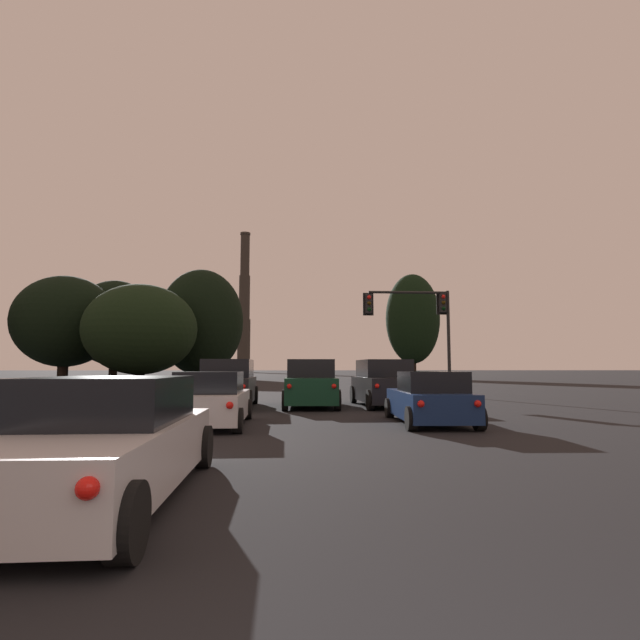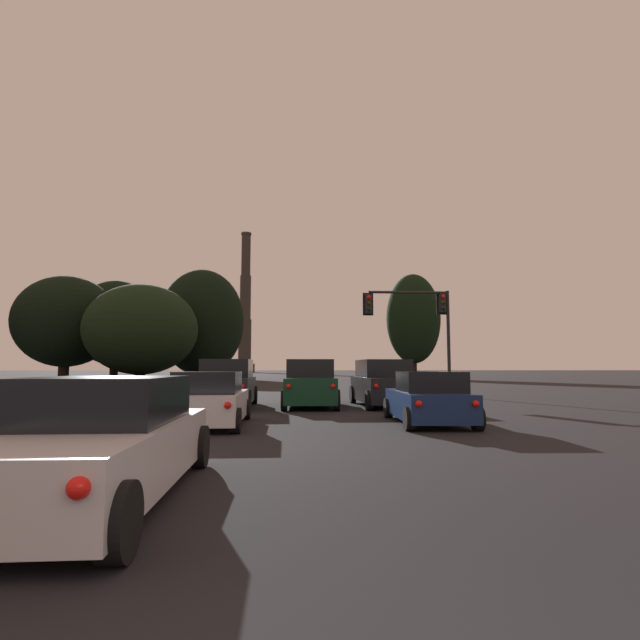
{
  "view_description": "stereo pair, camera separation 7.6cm",
  "coord_description": "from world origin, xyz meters",
  "px_view_note": "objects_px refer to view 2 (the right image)",
  "views": [
    {
      "loc": [
        -0.79,
        -1.11,
        1.54
      ],
      "look_at": [
        0.96,
        31.02,
        4.62
      ],
      "focal_mm": 28.0,
      "sensor_mm": 36.0,
      "label": 1
    },
    {
      "loc": [
        -0.72,
        -1.11,
        1.54
      ],
      "look_at": [
        0.96,
        31.02,
        4.62
      ],
      "focal_mm": 28.0,
      "sensor_mm": 36.0,
      "label": 2
    }
  ],
  "objects_px": {
    "traffic_light_overhead_right": "(420,315)",
    "smokestack": "(245,317)",
    "sedan_left_lane_third": "(98,442)",
    "suv_left_lane_front": "(227,384)",
    "hatchback_right_lane_second": "(428,400)",
    "hatchback_left_lane_second": "(210,401)",
    "suv_center_lane_front": "(310,384)",
    "suv_right_lane_front": "(383,384)"
  },
  "relations": [
    {
      "from": "hatchback_left_lane_second",
      "to": "suv_right_lane_front",
      "type": "distance_m",
      "value": 8.77
    },
    {
      "from": "traffic_light_overhead_right",
      "to": "smokestack",
      "type": "relative_size",
      "value": 0.12
    },
    {
      "from": "traffic_light_overhead_right",
      "to": "hatchback_left_lane_second",
      "type": "bearing_deg",
      "value": -124.5
    },
    {
      "from": "hatchback_left_lane_second",
      "to": "hatchback_right_lane_second",
      "type": "bearing_deg",
      "value": 1.15
    },
    {
      "from": "traffic_light_overhead_right",
      "to": "smokestack",
      "type": "bearing_deg",
      "value": 99.38
    },
    {
      "from": "hatchback_left_lane_second",
      "to": "suv_left_lane_front",
      "type": "xyz_separation_m",
      "value": [
        -0.36,
        6.19,
        0.23
      ]
    },
    {
      "from": "suv_right_lane_front",
      "to": "smokestack",
      "type": "bearing_deg",
      "value": 95.67
    },
    {
      "from": "smokestack",
      "to": "sedan_left_lane_third",
      "type": "bearing_deg",
      "value": -84.98
    },
    {
      "from": "sedan_left_lane_third",
      "to": "suv_right_lane_front",
      "type": "bearing_deg",
      "value": 66.02
    },
    {
      "from": "suv_left_lane_front",
      "to": "suv_center_lane_front",
      "type": "relative_size",
      "value": 1.0
    },
    {
      "from": "sedan_left_lane_third",
      "to": "suv_center_lane_front",
      "type": "height_order",
      "value": "suv_center_lane_front"
    },
    {
      "from": "suv_center_lane_front",
      "to": "traffic_light_overhead_right",
      "type": "relative_size",
      "value": 0.86
    },
    {
      "from": "hatchback_right_lane_second",
      "to": "suv_left_lane_front",
      "type": "xyz_separation_m",
      "value": [
        -6.29,
        5.97,
        0.23
      ]
    },
    {
      "from": "suv_center_lane_front",
      "to": "smokestack",
      "type": "distance_m",
      "value": 150.25
    },
    {
      "from": "traffic_light_overhead_right",
      "to": "suv_left_lane_front",
      "type": "bearing_deg",
      "value": -143.42
    },
    {
      "from": "hatchback_right_lane_second",
      "to": "suv_right_lane_front",
      "type": "bearing_deg",
      "value": 92.79
    },
    {
      "from": "hatchback_left_lane_second",
      "to": "suv_center_lane_front",
      "type": "height_order",
      "value": "suv_center_lane_front"
    },
    {
      "from": "hatchback_left_lane_second",
      "to": "suv_center_lane_front",
      "type": "bearing_deg",
      "value": 65.19
    },
    {
      "from": "smokestack",
      "to": "hatchback_left_lane_second",
      "type": "bearing_deg",
      "value": -84.71
    },
    {
      "from": "sedan_left_lane_third",
      "to": "suv_left_lane_front",
      "type": "distance_m",
      "value": 13.58
    },
    {
      "from": "hatchback_right_lane_second",
      "to": "smokestack",
      "type": "relative_size",
      "value": 0.09
    },
    {
      "from": "suv_center_lane_front",
      "to": "suv_left_lane_front",
      "type": "bearing_deg",
      "value": -174.09
    },
    {
      "from": "traffic_light_overhead_right",
      "to": "suv_right_lane_front",
      "type": "bearing_deg",
      "value": -116.15
    },
    {
      "from": "hatchback_left_lane_second",
      "to": "smokestack",
      "type": "xyz_separation_m",
      "value": [
        -14.32,
        154.67,
        18.0
      ]
    },
    {
      "from": "sedan_left_lane_third",
      "to": "suv_right_lane_front",
      "type": "height_order",
      "value": "suv_right_lane_front"
    },
    {
      "from": "suv_right_lane_front",
      "to": "traffic_light_overhead_right",
      "type": "distance_m",
      "value": 8.16
    },
    {
      "from": "suv_left_lane_front",
      "to": "smokestack",
      "type": "distance_m",
      "value": 150.19
    },
    {
      "from": "suv_left_lane_front",
      "to": "traffic_light_overhead_right",
      "type": "bearing_deg",
      "value": 35.59
    },
    {
      "from": "suv_left_lane_front",
      "to": "suv_center_lane_front",
      "type": "height_order",
      "value": "same"
    },
    {
      "from": "suv_right_lane_front",
      "to": "suv_left_lane_front",
      "type": "xyz_separation_m",
      "value": [
        -6.17,
        -0.37,
        0.0
      ]
    },
    {
      "from": "sedan_left_lane_third",
      "to": "traffic_light_overhead_right",
      "type": "xyz_separation_m",
      "value": [
        9.14,
        20.57,
        3.71
      ]
    },
    {
      "from": "hatchback_right_lane_second",
      "to": "suv_left_lane_front",
      "type": "bearing_deg",
      "value": 138.25
    },
    {
      "from": "hatchback_left_lane_second",
      "to": "hatchback_right_lane_second",
      "type": "distance_m",
      "value": 5.93
    },
    {
      "from": "hatchback_right_lane_second",
      "to": "suv_right_lane_front",
      "type": "relative_size",
      "value": 0.84
    },
    {
      "from": "hatchback_left_lane_second",
      "to": "suv_center_lane_front",
      "type": "relative_size",
      "value": 0.84
    },
    {
      "from": "smokestack",
      "to": "traffic_light_overhead_right",
      "type": "bearing_deg",
      "value": -80.62
    },
    {
      "from": "suv_right_lane_front",
      "to": "traffic_light_overhead_right",
      "type": "height_order",
      "value": "traffic_light_overhead_right"
    },
    {
      "from": "hatchback_left_lane_second",
      "to": "smokestack",
      "type": "height_order",
      "value": "smokestack"
    },
    {
      "from": "suv_center_lane_front",
      "to": "smokestack",
      "type": "bearing_deg",
      "value": 97.58
    },
    {
      "from": "suv_left_lane_front",
      "to": "traffic_light_overhead_right",
      "type": "relative_size",
      "value": 0.86
    },
    {
      "from": "hatchback_left_lane_second",
      "to": "suv_left_lane_front",
      "type": "relative_size",
      "value": 0.84
    },
    {
      "from": "hatchback_left_lane_second",
      "to": "hatchback_right_lane_second",
      "type": "height_order",
      "value": "same"
    }
  ]
}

